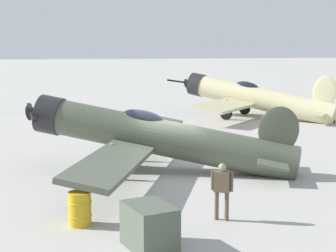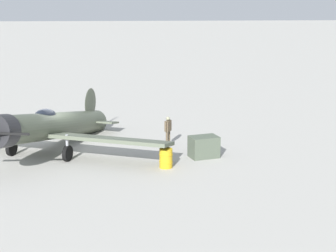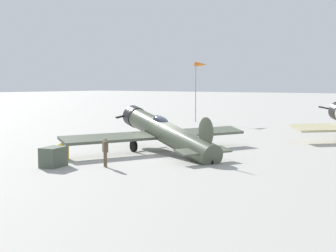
{
  "view_description": "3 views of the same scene",
  "coord_description": "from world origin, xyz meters",
  "px_view_note": "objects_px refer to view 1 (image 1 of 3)",
  "views": [
    {
      "loc": [
        -19.43,
        4.55,
        4.81
      ],
      "look_at": [
        0.0,
        0.0,
        1.8
      ],
      "focal_mm": 55.93,
      "sensor_mm": 36.0,
      "label": 1
    },
    {
      "loc": [
        -3.35,
        27.28,
        7.67
      ],
      "look_at": [
        -6.0,
        -0.14,
        1.1
      ],
      "focal_mm": 55.5,
      "sensor_mm": 36.0,
      "label": 2
    },
    {
      "loc": [
        -24.18,
        -17.58,
        4.53
      ],
      "look_at": [
        0.0,
        0.0,
        1.8
      ],
      "focal_mm": 49.57,
      "sensor_mm": 36.0,
      "label": 3
    }
  ],
  "objects_px": {
    "airplane_foreground": "(155,137)",
    "ground_crew_mechanic": "(222,186)",
    "equipment_crate": "(149,227)",
    "fuel_drum": "(80,209)",
    "airplane_mid_apron": "(254,98)"
  },
  "relations": [
    {
      "from": "fuel_drum",
      "to": "equipment_crate",
      "type": "bearing_deg",
      "value": -143.72
    },
    {
      "from": "airplane_foreground",
      "to": "fuel_drum",
      "type": "bearing_deg",
      "value": 83.33
    },
    {
      "from": "ground_crew_mechanic",
      "to": "equipment_crate",
      "type": "bearing_deg",
      "value": -24.79
    },
    {
      "from": "airplane_foreground",
      "to": "ground_crew_mechanic",
      "type": "relative_size",
      "value": 7.98
    },
    {
      "from": "ground_crew_mechanic",
      "to": "equipment_crate",
      "type": "xyz_separation_m",
      "value": [
        -1.6,
        2.38,
        -0.44
      ]
    },
    {
      "from": "airplane_foreground",
      "to": "equipment_crate",
      "type": "bearing_deg",
      "value": 100.42
    },
    {
      "from": "airplane_foreground",
      "to": "airplane_mid_apron",
      "type": "xyz_separation_m",
      "value": [
        13.6,
        -9.71,
        0.04
      ]
    },
    {
      "from": "equipment_crate",
      "to": "fuel_drum",
      "type": "relative_size",
      "value": 1.73
    },
    {
      "from": "airplane_mid_apron",
      "to": "ground_crew_mechanic",
      "type": "bearing_deg",
      "value": 108.82
    },
    {
      "from": "airplane_foreground",
      "to": "airplane_mid_apron",
      "type": "height_order",
      "value": "airplane_mid_apron"
    },
    {
      "from": "equipment_crate",
      "to": "airplane_foreground",
      "type": "bearing_deg",
      "value": -12.67
    },
    {
      "from": "equipment_crate",
      "to": "fuel_drum",
      "type": "height_order",
      "value": "equipment_crate"
    },
    {
      "from": "airplane_mid_apron",
      "to": "ground_crew_mechanic",
      "type": "relative_size",
      "value": 6.22
    },
    {
      "from": "airplane_foreground",
      "to": "ground_crew_mechanic",
      "type": "xyz_separation_m",
      "value": [
        -6.21,
        -0.62,
        -0.37
      ]
    },
    {
      "from": "airplane_foreground",
      "to": "equipment_crate",
      "type": "relative_size",
      "value": 8.07
    }
  ]
}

